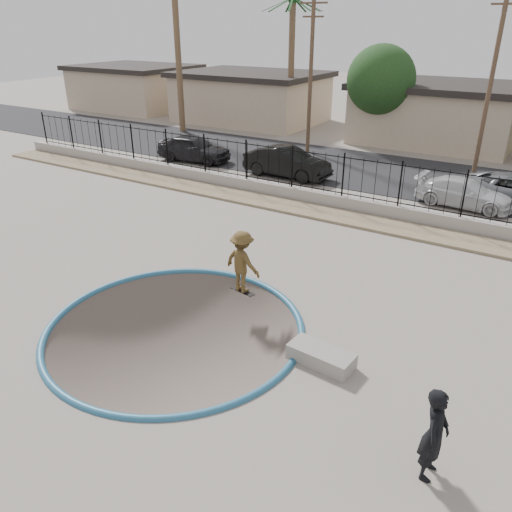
{
  "coord_description": "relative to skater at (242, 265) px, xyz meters",
  "views": [
    {
      "loc": [
        7.87,
        -9.52,
        7.53
      ],
      "look_at": [
        0.71,
        2.0,
        1.15
      ],
      "focal_mm": 35.0,
      "sensor_mm": 36.0,
      "label": 1
    }
  ],
  "objects": [
    {
      "name": "retaining_wall",
      "position": [
        -0.48,
        8.7,
        -0.66
      ],
      "size": [
        42.0,
        0.45,
        0.6
      ],
      "primitive_type": "cube",
      "color": "gray",
      "rests_on": "ground"
    },
    {
      "name": "coping_ring",
      "position": [
        -0.48,
        -2.6,
        -0.96
      ],
      "size": [
        7.04,
        7.04,
        0.2
      ],
      "primitive_type": "torus",
      "color": "#265D7C",
      "rests_on": "ground"
    },
    {
      "name": "street_tree_left",
      "position": [
        -3.48,
        21.4,
        3.22
      ],
      "size": [
        4.32,
        4.32,
        6.36
      ],
      "color": "#473323",
      "rests_on": "ground"
    },
    {
      "name": "skater",
      "position": [
        0.0,
        0.0,
        0.0
      ],
      "size": [
        1.34,
        0.9,
        1.93
      ],
      "primitive_type": "imported",
      "rotation": [
        0.0,
        0.0,
        2.98
      ],
      "color": "brown",
      "rests_on": "ground"
    },
    {
      "name": "ground",
      "position": [
        -0.48,
        10.4,
        -2.06
      ],
      "size": [
        120.0,
        120.0,
        2.2
      ],
      "primitive_type": "cube",
      "color": "gray",
      "rests_on": "ground"
    },
    {
      "name": "utility_pole_left",
      "position": [
        -6.48,
        17.4,
        3.74
      ],
      "size": [
        1.7,
        0.24,
        9.0
      ],
      "color": "#473323",
      "rests_on": "ground"
    },
    {
      "name": "car_c",
      "position": [
        4.06,
        11.8,
        -0.32
      ],
      "size": [
        4.31,
        2.01,
        1.22
      ],
      "primitive_type": "imported",
      "rotation": [
        0.0,
        0.0,
        1.5
      ],
      "color": "silver",
      "rests_on": "street"
    },
    {
      "name": "bowl_pit",
      "position": [
        -0.48,
        -2.6,
        -0.96
      ],
      "size": [
        6.84,
        6.84,
        1.8
      ],
      "primitive_type": null,
      "color": "#50453D",
      "rests_on": "ground"
    },
    {
      "name": "concrete_ledge",
      "position": [
        3.52,
        -1.91,
        -0.76
      ],
      "size": [
        1.66,
        0.84,
        0.4
      ],
      "primitive_type": "cube",
      "rotation": [
        0.0,
        0.0,
        -0.09
      ],
      "color": "gray",
      "rests_on": "ground"
    },
    {
      "name": "house_west_far",
      "position": [
        -28.48,
        24.9,
        1.01
      ],
      "size": [
        10.6,
        8.6,
        3.9
      ],
      "color": "tan",
      "rests_on": "ground"
    },
    {
      "name": "videographer",
      "position": [
        6.58,
        -3.84,
        -0.02
      ],
      "size": [
        0.46,
        0.69,
        1.89
      ],
      "primitive_type": "imported",
      "rotation": [
        0.0,
        0.0,
        1.59
      ],
      "color": "black",
      "rests_on": "ground"
    },
    {
      "name": "skateboard",
      "position": [
        0.0,
        0.0,
        -0.9
      ],
      "size": [
        0.89,
        0.36,
        0.07
      ],
      "rotation": [
        0.0,
        0.0,
        -0.17
      ],
      "color": "black",
      "rests_on": "ground"
    },
    {
      "name": "car_a",
      "position": [
        -11.16,
        11.8,
        -0.18
      ],
      "size": [
        4.56,
        2.21,
        1.5
      ],
      "primitive_type": "imported",
      "rotation": [
        0.0,
        0.0,
        1.67
      ],
      "color": "black",
      "rests_on": "street"
    },
    {
      "name": "fence",
      "position": [
        -0.48,
        8.7,
        0.54
      ],
      "size": [
        40.0,
        0.04,
        1.8
      ],
      "color": "black",
      "rests_on": "retaining_wall"
    },
    {
      "name": "palm_left",
      "position": [
        -17.48,
        18.4,
        6.99
      ],
      "size": [
        2.3,
        2.3,
        11.3
      ],
      "color": "brown",
      "rests_on": "ground"
    },
    {
      "name": "car_b",
      "position": [
        -4.9,
        11.8,
        -0.16
      ],
      "size": [
        4.71,
        1.75,
        1.54
      ],
      "primitive_type": "imported",
      "rotation": [
        0.0,
        0.0,
        1.54
      ],
      "color": "black",
      "rests_on": "street"
    },
    {
      "name": "house_center",
      "position": [
        -0.48,
        24.9,
        1.01
      ],
      "size": [
        10.6,
        8.6,
        3.9
      ],
      "color": "tan",
      "rests_on": "ground"
    },
    {
      "name": "utility_pole_mid",
      "position": [
        3.52,
        17.4,
        3.99
      ],
      "size": [
        1.7,
        0.24,
        9.5
      ],
      "color": "#473323",
      "rests_on": "ground"
    },
    {
      "name": "house_west",
      "position": [
        -15.48,
        24.9,
        1.01
      ],
      "size": [
        11.6,
        8.6,
        3.9
      ],
      "color": "tan",
      "rests_on": "ground"
    },
    {
      "name": "palm_mid",
      "position": [
        -10.48,
        22.4,
        5.72
      ],
      "size": [
        2.3,
        2.3,
        9.3
      ],
      "color": "brown",
      "rests_on": "ground"
    },
    {
      "name": "rock_strip",
      "position": [
        -0.48,
        7.6,
        -0.91
      ],
      "size": [
        42.0,
        1.6,
        0.11
      ],
      "primitive_type": "cube",
      "color": "#988663",
      "rests_on": "ground"
    },
    {
      "name": "street",
      "position": [
        -0.48,
        15.4,
        -0.95
      ],
      "size": [
        90.0,
        8.0,
        0.04
      ],
      "primitive_type": "cube",
      "color": "black",
      "rests_on": "ground"
    }
  ]
}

